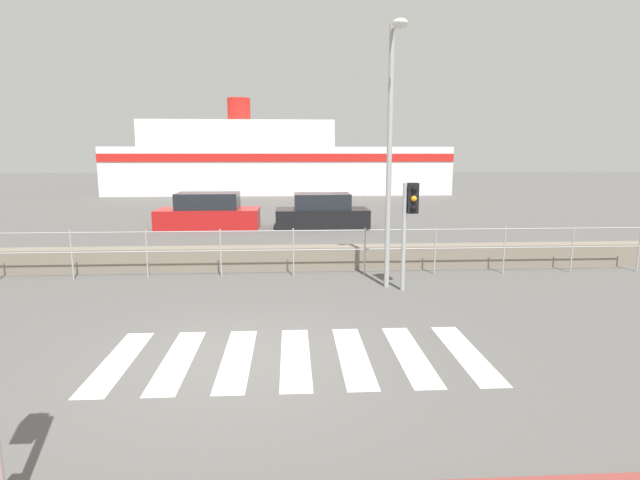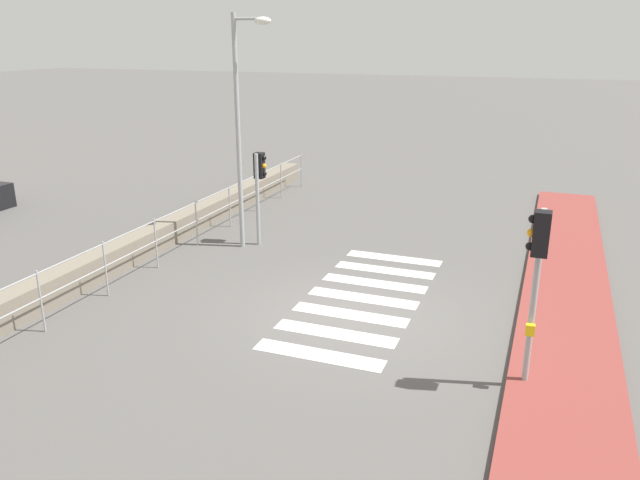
# 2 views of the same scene
# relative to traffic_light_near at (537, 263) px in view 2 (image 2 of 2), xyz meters

# --- Properties ---
(ground_plane) EXTENTS (160.00, 160.00, 0.00)m
(ground_plane) POSITION_rel_traffic_light_near_xyz_m (1.66, 3.46, -2.14)
(ground_plane) COLOR #565451
(sidewalk_brick) EXTENTS (24.00, 1.80, 0.12)m
(sidewalk_brick) POSITION_rel_traffic_light_near_xyz_m (1.66, -0.64, -2.08)
(sidewalk_brick) COLOR brown
(sidewalk_brick) RESTS_ON ground_plane
(crosswalk) EXTENTS (5.85, 2.40, 0.01)m
(crosswalk) POSITION_rel_traffic_light_near_xyz_m (2.58, 3.46, -2.14)
(crosswalk) COLOR silver
(crosswalk) RESTS_ON ground_plane
(seawall) EXTENTS (22.56, 0.55, 0.62)m
(seawall) POSITION_rel_traffic_light_near_xyz_m (1.66, 9.56, -1.83)
(seawall) COLOR slate
(seawall) RESTS_ON ground_plane
(harbor_fence) EXTENTS (20.34, 0.04, 1.25)m
(harbor_fence) POSITION_rel_traffic_light_near_xyz_m (1.66, 8.69, -1.33)
(harbor_fence) COLOR #9EA0A3
(harbor_fence) RESTS_ON ground_plane
(traffic_light_near) EXTENTS (0.34, 0.32, 2.97)m
(traffic_light_near) POSITION_rel_traffic_light_near_xyz_m (0.00, 0.00, 0.00)
(traffic_light_near) COLOR #9EA0A3
(traffic_light_near) RESTS_ON ground_plane
(traffic_light_far) EXTENTS (0.34, 0.32, 2.48)m
(traffic_light_far) POSITION_rel_traffic_light_near_xyz_m (5.20, 7.16, -0.32)
(traffic_light_far) COLOR #9EA0A3
(traffic_light_far) RESTS_ON ground_plane
(streetlamp) EXTENTS (0.32, 1.05, 5.93)m
(streetlamp) POSITION_rel_traffic_light_near_xyz_m (4.78, 7.32, 1.53)
(streetlamp) COLOR #9EA0A3
(streetlamp) RESTS_ON ground_plane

